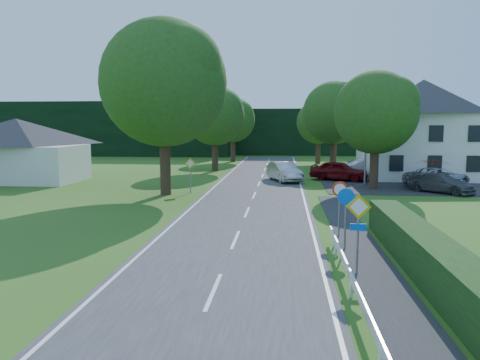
# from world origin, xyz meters

# --- Properties ---
(road) EXTENTS (7.00, 80.00, 0.04)m
(road) POSITION_xyz_m (0.00, 20.00, 0.02)
(road) COLOR #38373A
(road) RESTS_ON ground
(parking_pad) EXTENTS (14.00, 16.00, 0.04)m
(parking_pad) POSITION_xyz_m (12.00, 33.00, 0.02)
(parking_pad) COLOR #242326
(parking_pad) RESTS_ON ground
(line_edge_left) EXTENTS (0.12, 80.00, 0.01)m
(line_edge_left) POSITION_xyz_m (-3.25, 20.00, 0.04)
(line_edge_left) COLOR white
(line_edge_left) RESTS_ON road
(line_edge_right) EXTENTS (0.12, 80.00, 0.01)m
(line_edge_right) POSITION_xyz_m (3.25, 20.00, 0.04)
(line_edge_right) COLOR white
(line_edge_right) RESTS_ON road
(line_centre) EXTENTS (0.12, 80.00, 0.01)m
(line_centre) POSITION_xyz_m (0.00, 20.00, 0.04)
(line_centre) COLOR white
(line_centre) RESTS_ON road
(tree_main) EXTENTS (9.40, 9.40, 11.64)m
(tree_main) POSITION_xyz_m (-6.00, 24.00, 5.82)
(tree_main) COLOR #214B16
(tree_main) RESTS_ON ground
(tree_left_far) EXTENTS (7.00, 7.00, 8.58)m
(tree_left_far) POSITION_xyz_m (-5.00, 40.00, 4.29)
(tree_left_far) COLOR #214B16
(tree_left_far) RESTS_ON ground
(tree_right_far) EXTENTS (7.40, 7.40, 9.09)m
(tree_right_far) POSITION_xyz_m (7.00, 42.00, 4.54)
(tree_right_far) COLOR #214B16
(tree_right_far) RESTS_ON ground
(tree_left_back) EXTENTS (6.60, 6.60, 8.07)m
(tree_left_back) POSITION_xyz_m (-4.50, 52.00, 4.04)
(tree_left_back) COLOR #214B16
(tree_left_back) RESTS_ON ground
(tree_right_back) EXTENTS (6.20, 6.20, 7.56)m
(tree_right_back) POSITION_xyz_m (6.00, 50.00, 3.78)
(tree_right_back) COLOR #214B16
(tree_right_back) RESTS_ON ground
(tree_right_mid) EXTENTS (7.00, 7.00, 8.58)m
(tree_right_mid) POSITION_xyz_m (8.50, 28.00, 4.29)
(tree_right_mid) COLOR #214B16
(tree_right_mid) RESTS_ON ground
(treeline_left) EXTENTS (44.00, 6.00, 8.00)m
(treeline_left) POSITION_xyz_m (-28.00, 62.00, 4.00)
(treeline_left) COLOR black
(treeline_left) RESTS_ON ground
(treeline_right) EXTENTS (30.00, 5.00, 7.00)m
(treeline_right) POSITION_xyz_m (8.00, 66.00, 3.50)
(treeline_right) COLOR black
(treeline_right) RESTS_ON ground
(bungalow_left) EXTENTS (11.00, 6.50, 5.20)m
(bungalow_left) POSITION_xyz_m (-20.00, 30.00, 2.71)
(bungalow_left) COLOR silver
(bungalow_left) RESTS_ON ground
(house_white) EXTENTS (10.60, 8.40, 8.60)m
(house_white) POSITION_xyz_m (14.00, 36.00, 4.41)
(house_white) COLOR silver
(house_white) RESTS_ON ground
(streetlight) EXTENTS (2.03, 0.18, 8.00)m
(streetlight) POSITION_xyz_m (8.06, 30.00, 4.46)
(streetlight) COLOR gray
(streetlight) RESTS_ON ground
(sign_priority_right) EXTENTS (0.78, 0.09, 2.59)m
(sign_priority_right) POSITION_xyz_m (4.30, 7.98, 1.80)
(sign_priority_right) COLOR gray
(sign_priority_right) RESTS_ON ground
(sign_roundabout) EXTENTS (0.64, 0.08, 2.37)m
(sign_roundabout) POSITION_xyz_m (4.30, 10.98, 1.67)
(sign_roundabout) COLOR gray
(sign_roundabout) RESTS_ON ground
(sign_speed_limit) EXTENTS (0.64, 0.11, 2.37)m
(sign_speed_limit) POSITION_xyz_m (4.30, 12.97, 1.77)
(sign_speed_limit) COLOR gray
(sign_speed_limit) RESTS_ON ground
(sign_priority_left) EXTENTS (0.78, 0.09, 2.44)m
(sign_priority_left) POSITION_xyz_m (-4.50, 24.98, 1.72)
(sign_priority_left) COLOR gray
(sign_priority_left) RESTS_ON ground
(moving_car) EXTENTS (3.18, 5.12, 1.59)m
(moving_car) POSITION_xyz_m (1.98, 31.90, 0.84)
(moving_car) COLOR #B4B4B9
(moving_car) RESTS_ON road
(motorcycle) EXTENTS (0.82, 1.85, 0.94)m
(motorcycle) POSITION_xyz_m (1.80, 33.54, 0.51)
(motorcycle) COLOR black
(motorcycle) RESTS_ON road
(parked_car_red) EXTENTS (5.15, 3.61, 1.63)m
(parked_car_red) POSITION_xyz_m (6.57, 33.00, 0.85)
(parked_car_red) COLOR #610A0E
(parked_car_red) RESTS_ON parking_pad
(parked_car_silver_a) EXTENTS (5.17, 3.17, 1.61)m
(parked_car_silver_a) POSITION_xyz_m (9.54, 35.52, 0.84)
(parked_car_silver_a) COLOR #AFAFB4
(parked_car_silver_a) RESTS_ON parking_pad
(parked_car_grey) EXTENTS (4.50, 4.41, 1.30)m
(parked_car_grey) POSITION_xyz_m (12.80, 26.50, 0.69)
(parked_car_grey) COLOR #48484D
(parked_car_grey) RESTS_ON parking_pad
(parked_car_silver_b) EXTENTS (5.68, 4.48, 1.44)m
(parked_car_silver_b) POSITION_xyz_m (13.58, 29.80, 0.76)
(parked_car_silver_b) COLOR #B9B8C0
(parked_car_silver_b) RESTS_ON parking_pad
(parasol) EXTENTS (3.02, 3.05, 2.15)m
(parasol) POSITION_xyz_m (13.10, 29.50, 1.11)
(parasol) COLOR red
(parasol) RESTS_ON parking_pad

